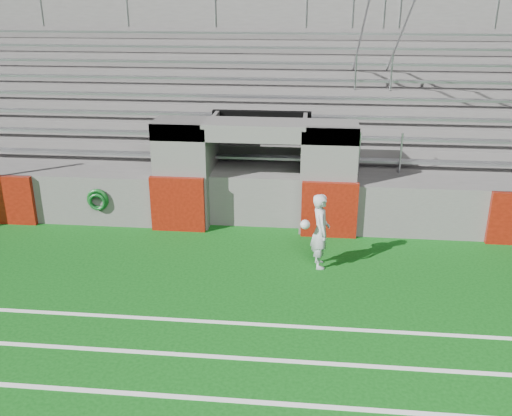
# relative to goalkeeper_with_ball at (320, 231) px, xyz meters

# --- Properties ---
(ground) EXTENTS (90.00, 90.00, 0.00)m
(ground) POSITION_rel_goalkeeper_with_ball_xyz_m (-1.58, -1.39, -0.81)
(ground) COLOR #0B470F
(ground) RESTS_ON ground
(stadium_structure) EXTENTS (26.00, 8.48, 5.42)m
(stadium_structure) POSITION_rel_goalkeeper_with_ball_xyz_m (-1.58, 6.58, 0.68)
(stadium_structure) COLOR #575552
(stadium_structure) RESTS_ON ground
(goalkeeper_with_ball) EXTENTS (0.66, 0.64, 1.61)m
(goalkeeper_with_ball) POSITION_rel_goalkeeper_with_ball_xyz_m (0.00, 0.00, 0.00)
(goalkeeper_with_ball) COLOR #B3B7BD
(goalkeeper_with_ball) RESTS_ON ground
(hose_coil) EXTENTS (0.55, 0.14, 0.55)m
(hose_coil) POSITION_rel_goalkeeper_with_ball_xyz_m (-5.35, 1.55, -0.10)
(hose_coil) COLOR #0E4716
(hose_coil) RESTS_ON ground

